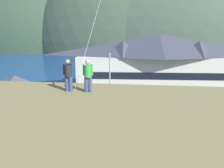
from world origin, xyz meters
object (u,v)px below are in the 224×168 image
at_px(parked_car_mid_row_far, 125,114).
at_px(parking_light_pole, 110,77).
at_px(harbor_lodge, 159,61).
at_px(person_companion, 88,75).
at_px(moored_boat_wharfside, 89,73).
at_px(person_kite_flyer, 68,74).
at_px(storage_shed_waterside, 115,78).
at_px(wharf_dock, 103,75).
at_px(moored_boat_outer_mooring, 117,75).
at_px(parked_car_front_row_red, 189,113).
at_px(storage_shed_near_lot, 17,100).
at_px(parked_car_back_row_left, 118,132).

height_order(parked_car_mid_row_far, parking_light_pole, parking_light_pole).
bearing_deg(harbor_lodge, person_companion, -102.89).
distance_m(harbor_lodge, person_companion, 28.04).
relative_size(moored_boat_wharfside, person_kite_flyer, 4.32).
bearing_deg(storage_shed_waterside, person_companion, -87.26).
relative_size(wharf_dock, moored_boat_outer_mooring, 1.70).
height_order(parked_car_front_row_red, parked_car_mid_row_far, same).
height_order(moored_boat_wharfside, moored_boat_outer_mooring, same).
height_order(harbor_lodge, parking_light_pole, harbor_lodge).
xyz_separation_m(wharf_dock, moored_boat_outer_mooring, (3.50, -0.84, 0.37)).
bearing_deg(moored_boat_outer_mooring, parked_car_front_row_red, -66.19).
bearing_deg(harbor_lodge, parked_car_front_row_red, -79.87).
distance_m(harbor_lodge, parking_light_pole, 12.70).
bearing_deg(parking_light_pole, parked_car_front_row_red, -19.89).
height_order(moored_boat_wharfside, parking_light_pole, parking_light_pole).
relative_size(storage_shed_near_lot, parked_car_mid_row_far, 1.52).
bearing_deg(parked_car_back_row_left, parking_light_pole, 102.10).
xyz_separation_m(moored_boat_outer_mooring, parked_car_back_row_left, (3.13, -30.46, 0.34)).
bearing_deg(storage_shed_waterside, parking_light_pole, -88.58).
bearing_deg(person_kite_flyer, storage_shed_near_lot, 132.81).
distance_m(wharf_dock, moored_boat_wharfside, 3.82).
bearing_deg(person_companion, parked_car_back_row_left, 82.46).
distance_m(parked_car_back_row_left, person_kite_flyer, 10.26).
bearing_deg(parked_car_front_row_red, parking_light_pole, 160.11).
height_order(moored_boat_wharfside, parked_car_mid_row_far, moored_boat_wharfside).
height_order(storage_shed_waterside, moored_boat_wharfside, storage_shed_waterside).
xyz_separation_m(harbor_lodge, person_kite_flyer, (-7.33, -27.17, 2.56)).
distance_m(wharf_dock, moored_boat_outer_mooring, 3.62).
bearing_deg(parked_car_back_row_left, moored_boat_wharfside, 107.52).
relative_size(moored_boat_wharfside, person_companion, 4.61).
relative_size(wharf_dock, parked_car_back_row_left, 2.97).
bearing_deg(person_companion, parking_light_pole, 93.47).
xyz_separation_m(harbor_lodge, person_companion, (-6.23, -27.22, 2.54)).
distance_m(wharf_dock, parking_light_pole, 22.77).
bearing_deg(parking_light_pole, parked_car_back_row_left, -77.90).
relative_size(storage_shed_near_lot, moored_boat_wharfside, 0.80).
distance_m(moored_boat_outer_mooring, person_companion, 38.64).
height_order(moored_boat_wharfside, parked_car_back_row_left, moored_boat_wharfside).
bearing_deg(parked_car_mid_row_far, wharf_dock, 104.68).
xyz_separation_m(parked_car_front_row_red, person_companion, (-8.72, -13.31, 6.76)).
bearing_deg(person_companion, wharf_dock, 98.29).
bearing_deg(wharf_dock, parking_light_pole, -78.09).
height_order(harbor_lodge, parked_car_mid_row_far, harbor_lodge).
bearing_deg(person_companion, parked_car_front_row_red, 56.78).
distance_m(harbor_lodge, moored_boat_wharfside, 20.55).
xyz_separation_m(storage_shed_waterside, parking_light_pole, (0.23, -9.25, 2.05)).
relative_size(moored_boat_outer_mooring, parked_car_mid_row_far, 1.78).
distance_m(storage_shed_near_lot, person_companion, 15.24).
bearing_deg(parked_car_front_row_red, wharf_dock, 119.44).
bearing_deg(person_companion, person_kite_flyer, 177.60).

